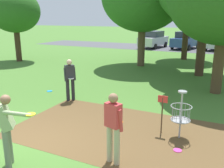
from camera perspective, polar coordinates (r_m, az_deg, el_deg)
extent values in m
plane|color=#47752D|center=(7.09, -20.38, -13.92)|extent=(160.00, 160.00, 0.00)
cube|color=brown|center=(7.65, 1.54, -10.69)|extent=(6.28, 3.80, 0.01)
cylinder|color=#9E9EA3|center=(7.24, 15.43, -6.99)|extent=(0.05, 0.05, 1.35)
cylinder|color=#9E9EA3|center=(7.01, 15.82, -1.71)|extent=(0.24, 0.24, 0.04)
torus|color=#9E9EA3|center=(7.14, 15.58, -4.94)|extent=(0.58, 0.58, 0.02)
torus|color=#9E9EA3|center=(7.29, 15.36, -7.90)|extent=(0.55, 0.55, 0.03)
cylinder|color=#9E9EA3|center=(7.29, 15.35, -8.05)|extent=(0.48, 0.48, 0.02)
cylinder|color=gray|center=(7.18, 17.35, -6.68)|extent=(0.01, 0.01, 0.40)
cylinder|color=gray|center=(7.32, 17.16, -6.26)|extent=(0.01, 0.01, 0.40)
cylinder|color=gray|center=(7.41, 16.35, -5.91)|extent=(0.01, 0.01, 0.40)
cylinder|color=gray|center=(7.43, 15.23, -5.77)|extent=(0.01, 0.01, 0.40)
cylinder|color=gray|center=(7.37, 14.20, -5.87)|extent=(0.01, 0.01, 0.40)
cylinder|color=gray|center=(7.25, 13.62, -6.19)|extent=(0.01, 0.01, 0.40)
cylinder|color=gray|center=(7.11, 13.74, -6.62)|extent=(0.01, 0.01, 0.40)
cylinder|color=gray|center=(7.01, 14.54, -6.99)|extent=(0.01, 0.01, 0.40)
cylinder|color=gray|center=(6.99, 15.73, -7.14)|extent=(0.01, 0.01, 0.40)
cylinder|color=gray|center=(7.06, 16.81, -7.02)|extent=(0.01, 0.01, 0.40)
cylinder|color=#4C3823|center=(7.47, 11.34, -7.04)|extent=(0.04, 0.04, 1.10)
cube|color=red|center=(7.30, 11.54, -3.41)|extent=(0.28, 0.03, 0.20)
cylinder|color=#232328|center=(10.34, -8.90, -1.22)|extent=(0.14, 0.14, 0.92)
cylinder|color=#232328|center=(10.28, -10.07, -1.37)|extent=(0.14, 0.14, 0.92)
cube|color=#2D2D33|center=(10.13, -9.66, 2.73)|extent=(0.40, 0.42, 0.56)
sphere|color=beige|center=(10.05, -9.76, 4.95)|extent=(0.22, 0.22, 0.22)
cylinder|color=#2D2D33|center=(10.18, -8.59, 2.35)|extent=(0.18, 0.17, 0.55)
cylinder|color=#2D2D33|center=(10.07, -10.64, 2.13)|extent=(0.18, 0.17, 0.55)
cylinder|color=white|center=(10.01, -9.31, 1.25)|extent=(0.22, 0.22, 0.02)
cylinder|color=slate|center=(6.41, -22.46, -12.75)|extent=(0.14, 0.14, 0.92)
cylinder|color=slate|center=(6.22, -22.87, -13.67)|extent=(0.14, 0.14, 0.92)
cube|color=#93A875|center=(6.01, -23.37, -6.94)|extent=(0.52, 0.52, 0.60)
sphere|color=brown|center=(5.87, -23.21, -3.30)|extent=(0.22, 0.22, 0.22)
cylinder|color=#93A875|center=(5.76, -20.92, -6.39)|extent=(0.53, 0.41, 0.21)
cylinder|color=gold|center=(5.72, -18.13, -6.59)|extent=(0.22, 0.22, 0.02)
cylinder|color=tan|center=(6.01, -0.54, -13.40)|extent=(0.14, 0.14, 0.92)
cylinder|color=tan|center=(5.89, 1.11, -14.07)|extent=(0.14, 0.14, 0.92)
cube|color=#D1383D|center=(5.63, 0.28, -7.11)|extent=(0.41, 0.31, 0.56)
sphere|color=#9E7051|center=(5.49, 0.29, -3.25)|extent=(0.22, 0.22, 0.22)
cylinder|color=#D1383D|center=(5.79, -1.01, -7.36)|extent=(0.13, 0.18, 0.55)
cylinder|color=#D1383D|center=(5.56, 1.90, -8.34)|extent=(0.13, 0.18, 0.55)
cylinder|color=orange|center=(5.85, 1.45, -8.70)|extent=(0.22, 0.22, 0.02)
cylinder|color=#1E93DB|center=(11.90, -14.09, -1.58)|extent=(0.25, 0.25, 0.02)
cylinder|color=#E53D99|center=(6.85, 14.76, -14.44)|extent=(0.22, 0.22, 0.02)
cylinder|color=#4C3823|center=(12.00, 23.09, 3.61)|extent=(0.47, 0.47, 2.38)
cylinder|color=#422D1E|center=(20.70, -20.69, 8.16)|extent=(0.43, 0.43, 2.37)
ellipsoid|color=#285B1E|center=(20.60, -21.37, 15.29)|extent=(3.73, 3.73, 3.17)
cylinder|color=#422D1E|center=(15.30, 19.69, 7.35)|extent=(0.50, 0.50, 3.01)
cylinder|color=#422D1E|center=(21.02, 16.36, 9.44)|extent=(0.45, 0.45, 2.97)
ellipsoid|color=#38752D|center=(20.98, 17.02, 17.90)|extent=(4.32, 4.32, 3.67)
cylinder|color=brown|center=(17.62, 6.71, 8.35)|extent=(0.50, 0.50, 2.60)
cube|color=#4C4C51|center=(28.34, 15.99, 7.75)|extent=(36.00, 6.00, 0.01)
cube|color=silver|center=(28.56, 9.41, 9.68)|extent=(2.52, 4.45, 0.90)
cube|color=#2D333D|center=(28.50, 9.48, 11.22)|extent=(1.95, 2.43, 0.64)
cylinder|color=black|center=(30.17, 8.95, 9.12)|extent=(0.28, 0.62, 0.60)
cylinder|color=black|center=(29.40, 12.11, 8.82)|extent=(0.28, 0.62, 0.60)
cylinder|color=black|center=(27.88, 6.49, 8.73)|extent=(0.28, 0.62, 0.60)
cylinder|color=black|center=(27.05, 9.84, 8.41)|extent=(0.28, 0.62, 0.60)
cube|color=#2D4784|center=(28.39, 16.46, 9.24)|extent=(2.67, 4.49, 0.90)
cube|color=#2D333D|center=(28.33, 16.58, 10.79)|extent=(2.02, 2.47, 0.64)
cylinder|color=black|center=(29.97, 15.73, 8.71)|extent=(0.31, 0.62, 0.60)
cylinder|color=black|center=(29.34, 19.00, 8.33)|extent=(0.31, 0.62, 0.60)
cylinder|color=black|center=(27.59, 13.62, 8.34)|extent=(0.31, 0.62, 0.60)
cylinder|color=black|center=(26.90, 17.13, 7.94)|extent=(0.31, 0.62, 0.60)
cube|color=silver|center=(28.53, 23.29, 8.67)|extent=(2.63, 4.48, 0.90)
cube|color=#2D333D|center=(28.47, 23.45, 10.20)|extent=(2.00, 2.47, 0.64)
cylinder|color=black|center=(30.06, 22.18, 8.18)|extent=(0.30, 0.62, 0.60)
cylinder|color=black|center=(27.57, 20.68, 7.80)|extent=(0.30, 0.62, 0.60)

